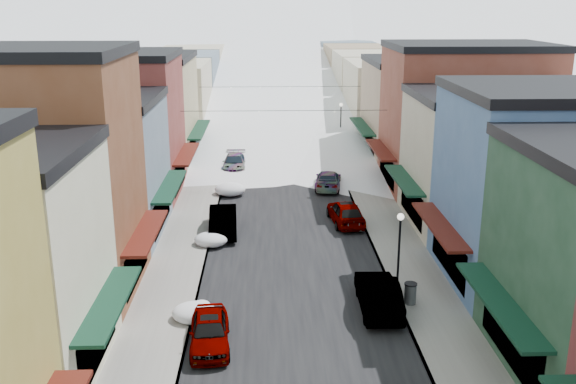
{
  "coord_description": "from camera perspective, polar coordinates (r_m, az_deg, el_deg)",
  "views": [
    {
      "loc": [
        -1.43,
        -10.45,
        14.45
      ],
      "look_at": [
        0.0,
        31.29,
        2.06
      ],
      "focal_mm": 40.0,
      "sensor_mm": 36.0,
      "label": 1
    }
  ],
  "objects": [
    {
      "name": "road",
      "position": [
        71.93,
        -0.78,
        4.94
      ],
      "size": [
        10.0,
        160.0,
        0.01
      ],
      "primitive_type": "cube",
      "color": "black",
      "rests_on": "ground"
    },
    {
      "name": "sidewalk_left",
      "position": [
        72.09,
        -6.06,
        4.93
      ],
      "size": [
        3.2,
        160.0,
        0.15
      ],
      "primitive_type": "cube",
      "color": "gray",
      "rests_on": "ground"
    },
    {
      "name": "sidewalk_right",
      "position": [
        72.35,
        4.47,
        5.01
      ],
      "size": [
        3.2,
        160.0,
        0.15
      ],
      "primitive_type": "cube",
      "color": "gray",
      "rests_on": "ground"
    },
    {
      "name": "curb_left",
      "position": [
        72.0,
        -4.82,
        4.95
      ],
      "size": [
        0.1,
        160.0,
        0.15
      ],
      "primitive_type": "cube",
      "color": "slate",
      "rests_on": "ground"
    },
    {
      "name": "curb_right",
      "position": [
        72.2,
        3.24,
        5.01
      ],
      "size": [
        0.1,
        160.0,
        0.15
      ],
      "primitive_type": "cube",
      "color": "slate",
      "rests_on": "ground"
    },
    {
      "name": "bldg_l_brick_near",
      "position": [
        34.29,
        -22.86,
        1.38
      ],
      "size": [
        12.3,
        8.2,
        12.5
      ],
      "color": "brown",
      "rests_on": "ground"
    },
    {
      "name": "bldg_l_grayblue",
      "position": [
        42.35,
        -18.04,
        2.12
      ],
      "size": [
        11.3,
        9.2,
        9.0
      ],
      "color": "slate",
      "rests_on": "ground"
    },
    {
      "name": "bldg_l_brick_far",
      "position": [
        50.9,
        -16.54,
        5.72
      ],
      "size": [
        13.3,
        9.2,
        11.0
      ],
      "color": "maroon",
      "rests_on": "ground"
    },
    {
      "name": "bldg_l_tan",
      "position": [
        60.37,
        -13.27,
        7.09
      ],
      "size": [
        11.3,
        11.2,
        10.0
      ],
      "color": "tan",
      "rests_on": "ground"
    },
    {
      "name": "bldg_r_blue",
      "position": [
        35.88,
        22.16,
        0.43
      ],
      "size": [
        11.3,
        9.2,
        10.5
      ],
      "color": "#416293",
      "rests_on": "ground"
    },
    {
      "name": "bldg_r_cream",
      "position": [
        44.31,
        18.07,
        2.73
      ],
      "size": [
        12.3,
        9.2,
        9.0
      ],
      "color": "#B9B195",
      "rests_on": "ground"
    },
    {
      "name": "bldg_r_brick_far",
      "position": [
        52.58,
        15.45,
        6.41
      ],
      "size": [
        13.3,
        9.2,
        11.5
      ],
      "color": "maroon",
      "rests_on": "ground"
    },
    {
      "name": "bldg_r_tan",
      "position": [
        61.99,
        11.8,
        7.18
      ],
      "size": [
        11.3,
        11.2,
        9.5
      ],
      "color": "#967B62",
      "rests_on": "ground"
    },
    {
      "name": "distant_blocks",
      "position": [
        94.05,
        -1.09,
        10.14
      ],
      "size": [
        34.0,
        55.0,
        8.0
      ],
      "color": "gray",
      "rests_on": "ground"
    },
    {
      "name": "mountain_ridge",
      "position": [
        288.2,
        -5.78,
        16.43
      ],
      "size": [
        670.0,
        340.0,
        34.0
      ],
      "color": "silver",
      "rests_on": "ground"
    },
    {
      "name": "overhead_cables",
      "position": [
        58.55,
        -0.55,
        8.42
      ],
      "size": [
        16.4,
        15.04,
        0.04
      ],
      "color": "black",
      "rests_on": "ground"
    },
    {
      "name": "car_silver_sedan",
      "position": [
        28.71,
        -6.98,
        -12.16
      ],
      "size": [
        2.02,
        4.37,
        1.45
      ],
      "primitive_type": "imported",
      "rotation": [
        0.0,
        0.0,
        0.07
      ],
      "color": "gray",
      "rests_on": "ground"
    },
    {
      "name": "car_dark_hatch",
      "position": [
        41.83,
        -5.79,
        -2.57
      ],
      "size": [
        2.02,
        5.11,
        1.66
      ],
      "primitive_type": "imported",
      "rotation": [
        0.0,
        0.0,
        0.05
      ],
      "color": "black",
      "rests_on": "ground"
    },
    {
      "name": "car_silver_wagon",
      "position": [
        57.23,
        -4.78,
        2.6
      ],
      "size": [
        2.14,
        5.07,
        1.46
      ],
      "primitive_type": "imported",
      "rotation": [
        0.0,
        0.0,
        -0.02
      ],
      "color": "#9DA0A5",
      "rests_on": "ground"
    },
    {
      "name": "car_green_sedan",
      "position": [
        31.86,
        8.03,
        -8.92
      ],
      "size": [
        1.89,
        5.18,
        1.7
      ],
      "primitive_type": "imported",
      "rotation": [
        0.0,
        0.0,
        3.12
      ],
      "color": "black",
      "rests_on": "ground"
    },
    {
      "name": "car_gray_suv",
      "position": [
        43.51,
        5.16,
        -1.8
      ],
      "size": [
        2.44,
        4.99,
        1.64
      ],
      "primitive_type": "imported",
      "rotation": [
        0.0,
        0.0,
        3.25
      ],
      "color": "#9A9EA2",
      "rests_on": "ground"
    },
    {
      "name": "car_black_sedan",
      "position": [
        51.72,
        3.58,
        1.09
      ],
      "size": [
        2.65,
        5.16,
        1.43
      ],
      "primitive_type": "imported",
      "rotation": [
        0.0,
        0.0,
        3.01
      ],
      "color": "black",
      "rests_on": "ground"
    },
    {
      "name": "car_lane_silver",
      "position": [
        64.04,
        -1.67,
        4.08
      ],
      "size": [
        1.65,
        3.91,
        1.32
      ],
      "primitive_type": "imported",
      "rotation": [
        0.0,
        0.0,
        -0.02
      ],
      "color": "#9C9FA4",
      "rests_on": "ground"
    },
    {
      "name": "car_lane_white",
      "position": [
        81.58,
        0.37,
        6.8
      ],
      "size": [
        2.41,
        4.89,
        1.34
      ],
      "primitive_type": "imported",
      "rotation": [
        0.0,
        0.0,
        3.18
      ],
      "color": "silver",
      "rests_on": "ground"
    },
    {
      "name": "trash_can",
      "position": [
        32.51,
        10.82,
        -8.82
      ],
      "size": [
        0.63,
        0.63,
        1.07
      ],
      "color": "#5C5E61",
      "rests_on": "sidewalk_right"
    },
    {
      "name": "streetlamp_near",
      "position": [
        32.79,
        9.87,
        -4.49
      ],
      "size": [
        0.35,
        0.35,
        4.25
      ],
      "color": "black",
      "rests_on": "sidewalk_right"
    },
    {
      "name": "streetlamp_far",
      "position": [
        66.8,
        4.71,
        6.53
      ],
      "size": [
        0.36,
        0.36,
        4.38
      ],
      "color": "black",
      "rests_on": "sidewalk_right"
    },
    {
      "name": "snow_pile_near",
      "position": [
        31.06,
        -8.27,
        -10.51
      ],
      "size": [
        2.11,
        2.5,
        0.89
      ],
      "color": "white",
      "rests_on": "ground"
    },
    {
      "name": "snow_pile_mid",
      "position": [
        39.91,
        -6.82,
        -4.19
      ],
      "size": [
        2.06,
        2.47,
        0.87
      ],
      "color": "white",
      "rests_on": "ground"
    },
    {
      "name": "snow_pile_far",
      "position": [
        50.02,
        -5.15,
        0.24
      ],
      "size": [
        2.39,
        2.67,
        1.01
      ],
      "color": "white",
      "rests_on": "ground"
    }
  ]
}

